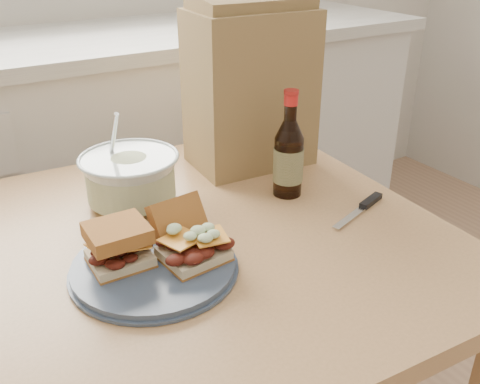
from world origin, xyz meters
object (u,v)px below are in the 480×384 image
beer_bottle (289,157)px  paper_bag (250,90)px  dining_table (205,280)px  coleslaw_bowl (131,180)px  plate (154,267)px

beer_bottle → paper_bag: paper_bag is taller
dining_table → beer_bottle: size_ratio=4.07×
dining_table → paper_bag: (0.26, 0.24, 0.29)m
dining_table → beer_bottle: (0.23, 0.05, 0.19)m
dining_table → beer_bottle: 0.31m
coleslaw_bowl → beer_bottle: (0.30, -0.14, 0.03)m
dining_table → plate: bearing=-149.6°
dining_table → coleslaw_bowl: size_ratio=4.58×
paper_bag → plate: bearing=-137.8°
coleslaw_bowl → plate: bearing=-103.9°
dining_table → plate: plate is taller
beer_bottle → coleslaw_bowl: bearing=158.3°
plate → paper_bag: size_ratio=0.76×
dining_table → paper_bag: size_ratio=2.60×
dining_table → beer_bottle: beer_bottle is taller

